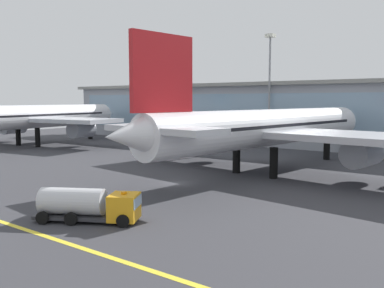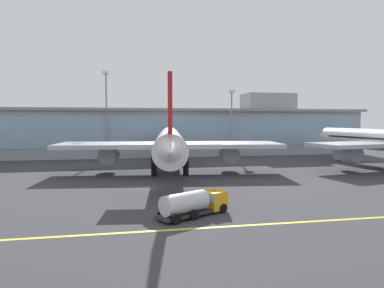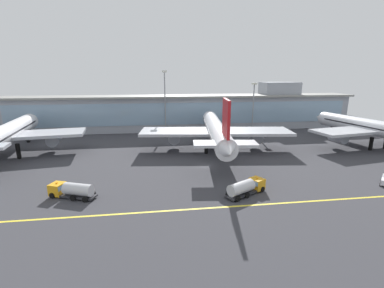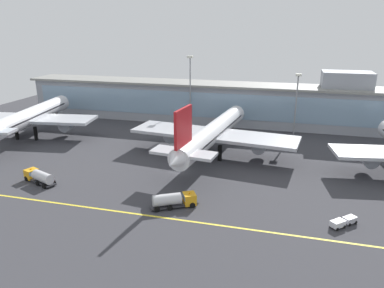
# 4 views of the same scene
# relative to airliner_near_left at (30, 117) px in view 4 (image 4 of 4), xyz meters

# --- Properties ---
(ground_plane) EXTENTS (201.17, 201.17, 0.00)m
(ground_plane) POSITION_rel_airliner_near_left_xyz_m (54.06, -16.28, -6.49)
(ground_plane) COLOR #38383D
(taxiway_centreline_stripe) EXTENTS (160.93, 0.50, 0.01)m
(taxiway_centreline_stripe) POSITION_rel_airliner_near_left_xyz_m (54.06, -38.28, -6.49)
(taxiway_centreline_stripe) COLOR yellow
(taxiway_centreline_stripe) RESTS_ON ground
(terminal_building) EXTENTS (146.69, 14.00, 19.66)m
(terminal_building) POSITION_rel_airliner_near_left_xyz_m (55.63, 33.53, 1.15)
(terminal_building) COLOR #9399A3
(terminal_building) RESTS_ON ground
(airliner_near_left) EXTENTS (41.84, 53.34, 17.79)m
(airliner_near_left) POSITION_rel_airliner_near_left_xyz_m (0.00, 0.00, 0.00)
(airliner_near_left) COLOR black
(airliner_near_left) RESTS_ON ground
(airliner_near_right) EXTENTS (46.53, 56.09, 17.48)m
(airliner_near_right) POSITION_rel_airliner_near_left_xyz_m (59.80, -2.04, -0.12)
(airliner_near_right) COLOR black
(airliner_near_right) RESTS_ON ground
(fuel_tanker_truck) EXTENTS (9.31, 5.64, 2.90)m
(fuel_tanker_truck) POSITION_rel_airliner_near_left_xyz_m (25.33, -30.39, -4.99)
(fuel_tanker_truck) COLOR black
(fuel_tanker_truck) RESTS_ON ground
(baggage_tug_near) EXTENTS (9.07, 6.57, 2.90)m
(baggage_tug_near) POSITION_rel_airliner_near_left_xyz_m (58.88, -33.57, -4.99)
(baggage_tug_near) COLOR black
(baggage_tug_near) RESTS_ON ground
(service_truck_far) EXTENTS (5.12, 4.98, 1.40)m
(service_truck_far) POSITION_rel_airliner_near_left_xyz_m (90.18, -32.62, -5.70)
(service_truck_far) COLOR black
(service_truck_far) RESTS_ON ground
(apron_light_mast_west) EXTENTS (1.80, 1.80, 19.73)m
(apron_light_mast_west) POSITION_rel_airliner_near_left_xyz_m (81.38, 25.00, 6.78)
(apron_light_mast_west) COLOR gray
(apron_light_mast_west) RESTS_ON ground
(apron_light_mast_centre) EXTENTS (1.80, 1.80, 24.41)m
(apron_light_mast_centre) POSITION_rel_airliner_near_left_xyz_m (45.64, 26.43, 9.40)
(apron_light_mast_centre) COLOR gray
(apron_light_mast_centre) RESTS_ON ground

